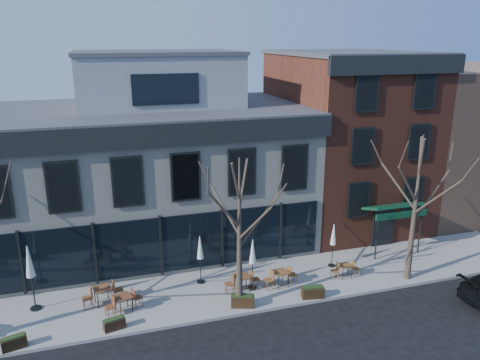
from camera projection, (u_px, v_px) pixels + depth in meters
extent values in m
plane|color=black|center=(162.00, 278.00, 24.28)|extent=(120.00, 120.00, 0.00)
cube|color=gray|center=(234.00, 288.00, 23.19)|extent=(33.50, 4.70, 0.15)
cube|color=beige|center=(147.00, 178.00, 27.68)|extent=(18.00, 10.00, 8.00)
cube|color=#47474C|center=(143.00, 110.00, 26.50)|extent=(18.30, 10.30, 0.30)
cube|color=black|center=(155.00, 136.00, 21.96)|extent=(18.30, 0.25, 1.10)
cube|color=black|center=(161.00, 245.00, 23.67)|extent=(17.20, 0.12, 3.00)
cube|color=gray|center=(157.00, 80.00, 27.24)|extent=(9.00, 6.50, 3.00)
cube|color=brown|center=(345.00, 140.00, 30.86)|extent=(8.00, 10.00, 11.00)
cube|color=#47474C|center=(351.00, 53.00, 29.24)|extent=(8.20, 10.20, 0.25)
cube|color=black|center=(400.00, 65.00, 24.69)|extent=(8.20, 0.25, 1.00)
cube|color=#0C3820|center=(394.00, 206.00, 26.27)|extent=(3.20, 1.66, 0.67)
cube|color=black|center=(383.00, 228.00, 27.48)|extent=(1.40, 0.10, 2.50)
cube|color=#8C664C|center=(458.00, 136.00, 34.71)|extent=(12.00, 12.00, 10.00)
cone|color=#382B21|center=(239.00, 236.00, 20.47)|extent=(0.34, 0.34, 7.04)
cylinder|color=#382B21|center=(259.00, 221.00, 20.74)|extent=(2.00, 0.46, 2.21)
cylinder|color=#382B21|center=(225.00, 210.00, 20.88)|extent=(0.93, 1.84, 1.91)
cylinder|color=#382B21|center=(224.00, 210.00, 19.61)|extent=(1.61, 0.68, 1.97)
cylinder|color=#382B21|center=(254.00, 224.00, 19.55)|extent=(0.93, 1.83, 2.03)
cone|color=#382B21|center=(415.00, 210.00, 22.91)|extent=(0.34, 0.34, 7.48)
cylinder|color=#382B21|center=(431.00, 196.00, 23.20)|extent=(2.12, 0.48, 2.35)
cylinder|color=#382B21|center=(398.00, 186.00, 23.34)|extent=(0.98, 1.94, 2.03)
cylinder|color=#382B21|center=(408.00, 185.00, 22.00)|extent=(1.71, 0.71, 2.09)
cylinder|color=#382B21|center=(437.00, 198.00, 21.94)|extent=(0.98, 1.94, 2.16)
cube|color=brown|center=(102.00, 288.00, 21.48)|extent=(0.92, 0.92, 0.04)
cylinder|color=black|center=(98.00, 301.00, 21.20)|extent=(0.04, 0.04, 0.78)
cylinder|color=black|center=(111.00, 297.00, 21.50)|extent=(0.04, 0.04, 0.78)
cylinder|color=black|center=(95.00, 295.00, 21.70)|extent=(0.04, 0.04, 0.78)
cylinder|color=black|center=(108.00, 291.00, 22.00)|extent=(0.04, 0.04, 0.78)
cube|color=brown|center=(123.00, 297.00, 20.90)|extent=(0.89, 0.89, 0.04)
cylinder|color=black|center=(121.00, 309.00, 20.63)|extent=(0.04, 0.04, 0.72)
cylinder|color=black|center=(132.00, 305.00, 20.95)|extent=(0.04, 0.04, 0.72)
cylinder|color=black|center=(116.00, 303.00, 21.06)|extent=(0.04, 0.04, 0.72)
cylinder|color=black|center=(127.00, 299.00, 21.38)|extent=(0.04, 0.04, 0.72)
cube|color=brown|center=(242.00, 276.00, 22.64)|extent=(0.73, 0.73, 0.04)
cylinder|color=black|center=(239.00, 287.00, 22.40)|extent=(0.04, 0.04, 0.74)
cylinder|color=black|center=(250.00, 285.00, 22.58)|extent=(0.04, 0.04, 0.74)
cylinder|color=black|center=(235.00, 281.00, 22.93)|extent=(0.04, 0.04, 0.74)
cylinder|color=black|center=(246.00, 280.00, 23.10)|extent=(0.04, 0.04, 0.74)
cube|color=brown|center=(281.00, 272.00, 23.04)|extent=(0.80, 0.80, 0.04)
cylinder|color=black|center=(278.00, 283.00, 22.79)|extent=(0.04, 0.04, 0.74)
cylinder|color=black|center=(289.00, 280.00, 23.01)|extent=(0.04, 0.04, 0.74)
cylinder|color=black|center=(273.00, 277.00, 23.29)|extent=(0.04, 0.04, 0.74)
cylinder|color=black|center=(283.00, 275.00, 23.52)|extent=(0.04, 0.04, 0.74)
cube|color=brown|center=(346.00, 265.00, 23.92)|extent=(0.67, 0.67, 0.04)
cylinder|color=black|center=(343.00, 274.00, 23.73)|extent=(0.04, 0.04, 0.64)
cylinder|color=black|center=(352.00, 273.00, 23.83)|extent=(0.04, 0.04, 0.64)
cylinder|color=black|center=(339.00, 270.00, 24.20)|extent=(0.04, 0.04, 0.64)
cylinder|color=black|center=(348.00, 269.00, 24.30)|extent=(0.04, 0.04, 0.64)
cylinder|color=black|center=(36.00, 308.00, 21.27)|extent=(0.50, 0.50, 0.07)
cylinder|color=black|center=(32.00, 284.00, 20.91)|extent=(0.06, 0.06, 2.50)
cone|color=beige|center=(29.00, 261.00, 20.58)|extent=(0.41, 0.41, 1.48)
cylinder|color=black|center=(201.00, 282.00, 23.57)|extent=(0.41, 0.41, 0.06)
cylinder|color=black|center=(200.00, 264.00, 23.28)|extent=(0.05, 0.05, 2.04)
cone|color=silver|center=(200.00, 247.00, 23.01)|extent=(0.33, 0.33, 1.20)
cylinder|color=black|center=(252.00, 288.00, 23.01)|extent=(0.42, 0.42, 0.06)
cylinder|color=black|center=(252.00, 269.00, 22.71)|extent=(0.05, 0.05, 2.10)
cone|color=silver|center=(253.00, 251.00, 22.44)|extent=(0.34, 0.34, 1.24)
cylinder|color=black|center=(332.00, 265.00, 25.26)|extent=(0.39, 0.39, 0.05)
cylinder|color=black|center=(333.00, 250.00, 24.99)|extent=(0.04, 0.04, 1.94)
cone|color=white|center=(334.00, 234.00, 24.73)|extent=(0.32, 0.32, 1.15)
cube|color=black|center=(14.00, 343.00, 18.53)|extent=(1.01, 0.61, 0.47)
cube|color=#1E3314|center=(13.00, 337.00, 18.45)|extent=(0.90, 0.52, 0.08)
cube|color=#321E10|center=(114.00, 324.00, 19.75)|extent=(0.96, 0.56, 0.45)
cube|color=#1E3314|center=(114.00, 319.00, 19.67)|extent=(0.86, 0.47, 0.07)
cube|color=#311F10|center=(243.00, 301.00, 21.39)|extent=(1.13, 0.73, 0.53)
cube|color=#1E3314|center=(243.00, 296.00, 21.31)|extent=(1.01, 0.62, 0.08)
cube|color=black|center=(313.00, 292.00, 22.14)|extent=(1.11, 0.59, 0.53)
cube|color=#1E3314|center=(313.00, 287.00, 22.05)|extent=(0.99, 0.49, 0.08)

